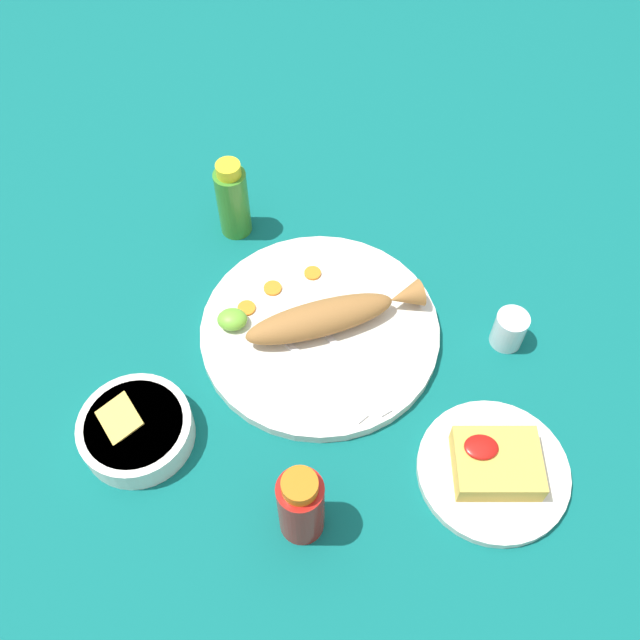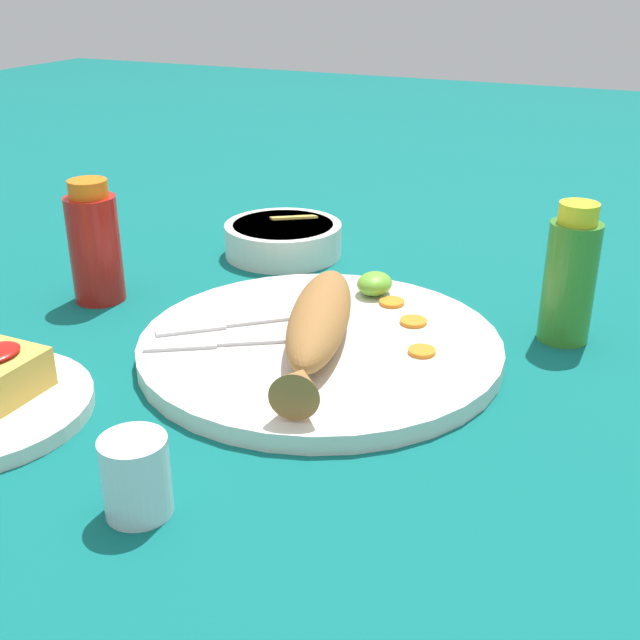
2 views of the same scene
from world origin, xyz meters
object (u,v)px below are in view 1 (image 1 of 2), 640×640
(fork_near, at_px, (355,371))
(hot_sauce_bottle_red, at_px, (301,505))
(hot_sauce_bottle_green, at_px, (233,200))
(fork_far, at_px, (326,381))
(fried_fish, at_px, (331,316))
(side_plate_fries, at_px, (493,471))
(guacamole_bowl, at_px, (136,429))
(salt_cup, at_px, (509,331))
(main_plate, at_px, (320,331))

(fork_near, distance_m, hot_sauce_bottle_red, 0.23)
(fork_near, distance_m, hot_sauce_bottle_green, 0.35)
(fork_near, distance_m, fork_far, 0.05)
(fried_fish, relative_size, fork_far, 1.85)
(side_plate_fries, bearing_deg, guacamole_bowl, -6.24)
(fork_near, bearing_deg, salt_cup, 73.75)
(side_plate_fries, xyz_separation_m, guacamole_bowl, (0.48, -0.05, 0.02))
(fork_far, bearing_deg, main_plate, 144.40)
(hot_sauce_bottle_red, relative_size, salt_cup, 2.34)
(main_plate, height_order, fork_far, fork_far)
(fork_far, relative_size, guacamole_bowl, 0.97)
(fork_near, bearing_deg, main_plate, -178.69)
(fried_fish, distance_m, salt_cup, 0.26)
(fork_near, xyz_separation_m, fork_far, (0.04, 0.02, 0.00))
(hot_sauce_bottle_green, bearing_deg, hot_sauce_bottle_red, 103.10)
(main_plate, distance_m, guacamole_bowl, 0.30)
(salt_cup, bearing_deg, hot_sauce_bottle_red, 42.67)
(side_plate_fries, bearing_deg, salt_cup, -102.95)
(salt_cup, distance_m, side_plate_fries, 0.22)
(fried_fish, bearing_deg, fork_far, 67.85)
(guacamole_bowl, bearing_deg, salt_cup, -163.38)
(salt_cup, height_order, guacamole_bowl, salt_cup)
(main_plate, relative_size, fork_far, 2.41)
(main_plate, bearing_deg, hot_sauce_bottle_green, -56.56)
(hot_sauce_bottle_red, height_order, salt_cup, hot_sauce_bottle_red)
(main_plate, distance_m, side_plate_fries, 0.32)
(fork_far, height_order, hot_sauce_bottle_green, hot_sauce_bottle_green)
(fried_fish, relative_size, hot_sauce_bottle_green, 1.90)
(main_plate, bearing_deg, salt_cup, 177.59)
(fork_far, xyz_separation_m, hot_sauce_bottle_green, (0.15, -0.31, 0.05))
(fried_fish, bearing_deg, main_plate, -0.00)
(hot_sauce_bottle_red, distance_m, guacamole_bowl, 0.26)
(salt_cup, bearing_deg, fried_fish, -3.69)
(main_plate, xyz_separation_m, guacamole_bowl, (0.25, 0.17, 0.02))
(main_plate, xyz_separation_m, fork_far, (-0.01, 0.09, 0.01))
(fork_near, bearing_deg, guacamole_bowl, -104.92)
(fried_fish, bearing_deg, fork_near, 95.14)
(fried_fish, height_order, salt_cup, fried_fish)
(salt_cup, bearing_deg, hot_sauce_bottle_green, -28.07)
(hot_sauce_bottle_red, xyz_separation_m, side_plate_fries, (-0.25, -0.07, -0.06))
(fried_fish, xyz_separation_m, fork_near, (-0.03, 0.08, -0.02))
(main_plate, xyz_separation_m, fork_near, (-0.05, 0.08, 0.01))
(salt_cup, xyz_separation_m, guacamole_bowl, (0.53, 0.16, -0.00))
(hot_sauce_bottle_green, bearing_deg, main_plate, 123.44)
(salt_cup, bearing_deg, fork_near, 15.86)
(fried_fish, height_order, hot_sauce_bottle_red, hot_sauce_bottle_red)
(salt_cup, xyz_separation_m, side_plate_fries, (0.05, 0.21, -0.02))
(hot_sauce_bottle_green, xyz_separation_m, salt_cup, (-0.42, 0.22, -0.04))
(fork_far, relative_size, hot_sauce_bottle_red, 1.06)
(fork_far, xyz_separation_m, hot_sauce_bottle_red, (0.03, 0.20, 0.05))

